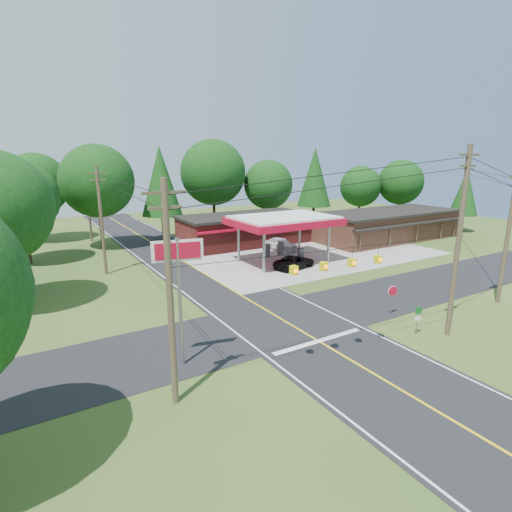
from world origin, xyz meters
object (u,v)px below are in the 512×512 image
gas_canopy (284,222)px  octagonal_stop_sign (392,293)px  big_stop_sign (179,272)px  suv_car (295,262)px  sedan_car (281,244)px

gas_canopy → octagonal_stop_sign: size_ratio=4.87×
big_stop_sign → octagonal_stop_sign: 15.44m
suv_car → octagonal_stop_sign: (-1.50, -13.33, 0.96)m
gas_canopy → big_stop_sign: 22.69m
gas_canopy → suv_car: bearing=-100.5°
gas_canopy → big_stop_sign: size_ratio=1.54×
sedan_car → octagonal_stop_sign: 21.47m
suv_car → big_stop_sign: size_ratio=0.67×
octagonal_stop_sign → big_stop_sign: bearing=176.2°
octagonal_stop_sign → suv_car: bearing=83.6°
big_stop_sign → octagonal_stop_sign: size_ratio=3.17×
sedan_car → octagonal_stop_sign: (-5.00, -20.86, 0.88)m
sedan_car → octagonal_stop_sign: size_ratio=1.97×
gas_canopy → octagonal_stop_sign: bearing=-97.1°
suv_car → octagonal_stop_sign: size_ratio=2.13×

